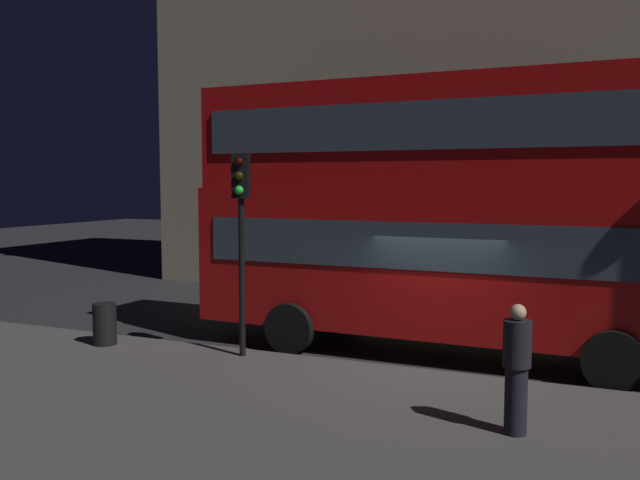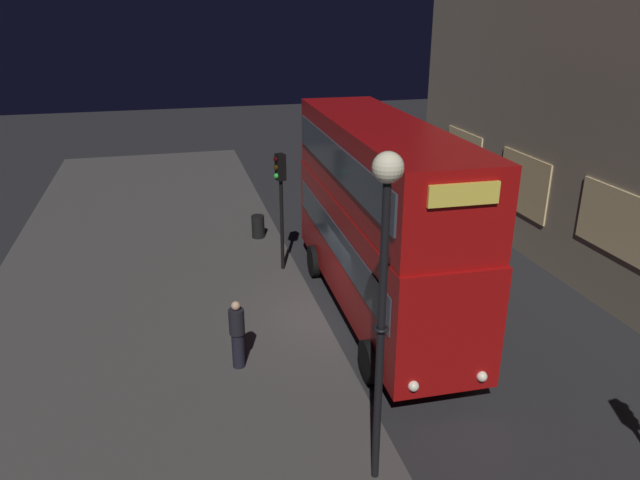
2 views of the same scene
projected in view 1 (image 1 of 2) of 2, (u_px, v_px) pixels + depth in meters
The scene contains 7 objects.
ground_plane at pixel (437, 370), 12.88m from camera, with size 80.00×80.00×0.00m, color #232326.
sidewalk_slab at pixel (325, 480), 7.99m from camera, with size 44.00×9.83×0.12m, color #423F3D.
building_with_clock at pixel (428, 36), 24.52m from camera, with size 17.22×8.82×17.44m.
double_decker_bus at pixel (439, 203), 13.83m from camera, with size 10.17×2.95×5.53m.
traffic_light_near_kerb at pixel (241, 211), 13.22m from camera, with size 0.38×0.39×3.95m.
pedestrian at pixel (517, 368), 9.22m from camera, with size 0.38×0.38×1.78m.
litter_bin at pixel (105, 324), 14.36m from camera, with size 0.49×0.49×0.87m, color black.
Camera 1 is at (3.04, -12.45, 3.53)m, focal length 38.47 mm.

